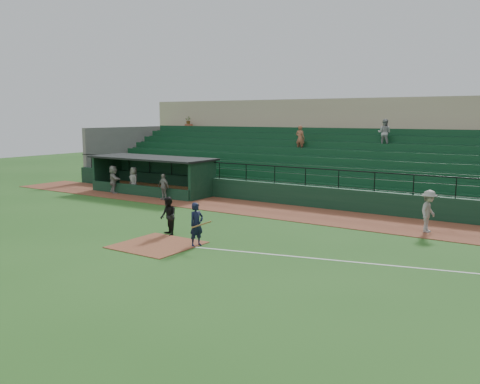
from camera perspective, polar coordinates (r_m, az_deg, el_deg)
The scene contains 12 objects.
ground at distance 21.41m, azimuth -7.44°, elevation -5.37°, with size 90.00×90.00×0.00m, color #22501A.
warning_track at distance 27.80m, azimuth 3.42°, elevation -2.06°, with size 40.00×4.00×0.03m, color brown.
home_plate_dirt at distance 20.69m, azimuth -9.27°, elevation -5.86°, with size 3.00×3.00×0.03m, color brown.
foul_line at distance 18.51m, azimuth 14.43°, elevation -7.78°, with size 18.00×0.09×0.01m, color white.
stadium_structure at distance 35.02m, azimuth 10.44°, elevation 3.78°, with size 38.00×13.08×6.40m.
dugout at distance 34.63m, azimuth -9.33°, elevation 2.15°, with size 8.90×3.20×2.42m.
batter_at_plate at distance 20.17m, azimuth -4.89°, elevation -3.64°, with size 1.07×0.73×1.75m.
umpire at distance 22.15m, azimuth -8.04°, elevation -2.70°, with size 0.81×0.63×1.67m, color black.
runner at distance 23.82m, azimuth 20.39°, elevation -2.04°, with size 1.21×0.70×1.88m, color gray.
dugout_player_a at distance 31.44m, azimuth -8.59°, elevation 0.59°, with size 0.93×0.39×1.59m, color gray.
dugout_player_b at distance 34.18m, azimuth -11.82°, elevation 1.29°, with size 0.86×0.56×1.77m, color gray.
dugout_player_c at distance 34.83m, azimuth -14.00°, elevation 1.40°, with size 1.70×0.54×1.83m, color #A09B96.
Camera 1 is at (13.69, -15.65, 5.12)m, focal length 38.06 mm.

